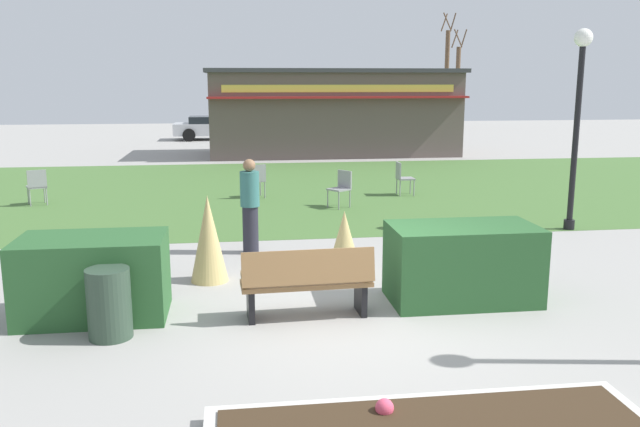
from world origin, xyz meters
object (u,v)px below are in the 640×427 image
(tree_left_bg, at_px, (446,77))
(cafe_chair_east, at_px, (37,184))
(cafe_chair_center, at_px, (402,176))
(parked_car_center_slot, at_px, (311,126))
(park_bench, at_px, (307,282))
(trash_bin, at_px, (109,304))
(person_strolling, at_px, (250,206))
(parked_car_west_slot, at_px, (215,127))
(lamppost_mid, at_px, (578,105))
(tree_right_bg, at_px, (457,85))
(cafe_chair_west, at_px, (341,186))
(cafe_chair_north, at_px, (256,178))
(food_kiosk, at_px, (332,112))

(tree_left_bg, bearing_deg, cafe_chair_east, -126.83)
(cafe_chair_center, distance_m, parked_car_center_slot, 17.64)
(cafe_chair_east, relative_size, parked_car_center_slot, 0.21)
(park_bench, distance_m, trash_bin, 2.45)
(person_strolling, relative_size, parked_car_west_slot, 0.40)
(lamppost_mid, bearing_deg, tree_right_bg, 75.53)
(parked_car_center_slot, xyz_separation_m, tree_right_bg, (10.01, 6.09, 2.05))
(tree_left_bg, height_order, tree_right_bg, tree_left_bg)
(cafe_chair_center, height_order, parked_car_west_slot, parked_car_west_slot)
(cafe_chair_west, relative_size, parked_car_center_slot, 0.21)
(park_bench, height_order, trash_bin, park_bench)
(tree_left_bg, bearing_deg, park_bench, -110.95)
(cafe_chair_east, height_order, tree_right_bg, tree_right_bg)
(cafe_chair_north, bearing_deg, parked_car_center_slot, 78.55)
(cafe_chair_east, xyz_separation_m, cafe_chair_north, (5.40, 0.33, 0.00))
(trash_bin, bearing_deg, cafe_chair_west, 62.24)
(cafe_chair_north, xyz_separation_m, tree_left_bg, (13.07, 24.32, 2.68))
(tree_left_bg, bearing_deg, person_strolling, -114.11)
(park_bench, bearing_deg, trash_bin, -171.67)
(parked_car_west_slot, xyz_separation_m, tree_right_bg, (15.05, 6.09, 2.05))
(cafe_chair_north, height_order, parked_car_center_slot, parked_car_center_slot)
(tree_right_bg, bearing_deg, food_kiosk, -126.54)
(cafe_chair_west, xyz_separation_m, cafe_chair_center, (1.89, 1.45, 0.00))
(tree_left_bg, bearing_deg, cafe_chair_north, -118.24)
(cafe_chair_north, relative_size, tree_left_bg, 0.12)
(trash_bin, distance_m, cafe_chair_east, 9.61)
(lamppost_mid, xyz_separation_m, cafe_chair_west, (-4.29, 3.02, -2.02))
(cafe_chair_west, height_order, tree_left_bg, tree_left_bg)
(park_bench, bearing_deg, person_strolling, 100.44)
(tree_left_bg, bearing_deg, cafe_chair_west, -113.16)
(person_strolling, distance_m, tree_left_bg, 32.86)
(trash_bin, relative_size, tree_left_bg, 0.12)
(tree_right_bg, bearing_deg, cafe_chair_east, -128.35)
(park_bench, distance_m, cafe_chair_north, 9.01)
(food_kiosk, distance_m, tree_right_bg, 16.89)
(cafe_chair_east, bearing_deg, cafe_chair_center, 1.45)
(food_kiosk, distance_m, cafe_chair_east, 13.78)
(trash_bin, relative_size, cafe_chair_center, 0.96)
(food_kiosk, bearing_deg, trash_bin, -106.18)
(cafe_chair_west, xyz_separation_m, parked_car_center_slot, (1.56, 19.09, 0.12))
(lamppost_mid, xyz_separation_m, cafe_chair_north, (-6.29, 4.57, -2.02))
(lamppost_mid, distance_m, parked_car_center_slot, 22.36)
(cafe_chair_north, bearing_deg, tree_right_bg, 60.14)
(cafe_chair_west, relative_size, tree_right_bg, 0.15)
(trash_bin, bearing_deg, park_bench, 8.33)
(person_strolling, bearing_deg, cafe_chair_east, 91.51)
(park_bench, distance_m, person_strolling, 3.49)
(cafe_chair_center, bearing_deg, tree_right_bg, 67.81)
(cafe_chair_north, xyz_separation_m, person_strolling, (-0.32, -5.59, 0.33))
(lamppost_mid, xyz_separation_m, cafe_chair_east, (-11.68, 4.24, -2.02))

